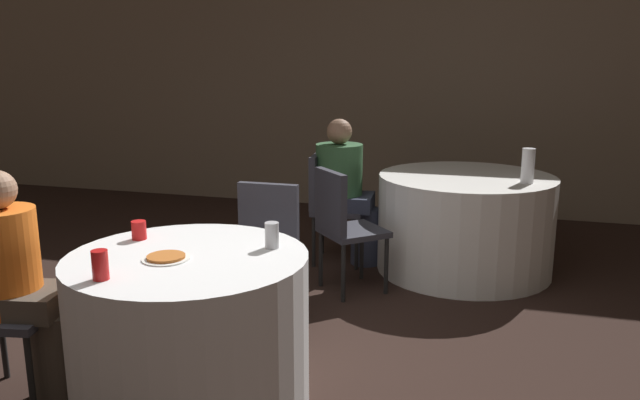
% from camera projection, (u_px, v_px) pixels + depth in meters
% --- Properties ---
extents(ground_plane, '(16.00, 16.00, 0.00)m').
position_uv_depth(ground_plane, '(214.00, 394.00, 3.07)').
color(ground_plane, black).
extents(wall_back, '(16.00, 0.06, 2.80)m').
position_uv_depth(wall_back, '(377.00, 78.00, 6.60)').
color(wall_back, gray).
rests_on(wall_back, ground_plane).
extents(table_near, '(1.10, 1.10, 0.75)m').
position_uv_depth(table_near, '(191.00, 332.00, 2.89)').
color(table_near, white).
rests_on(table_near, ground_plane).
extents(table_far, '(1.33, 1.33, 0.75)m').
position_uv_depth(table_far, '(465.00, 223.00, 4.79)').
color(table_far, white).
rests_on(table_far, ground_plane).
extents(chair_near_north, '(0.40, 0.41, 0.87)m').
position_uv_depth(chair_near_north, '(264.00, 243.00, 3.75)').
color(chair_near_north, '#383842').
rests_on(chair_near_north, ground_plane).
extents(chair_far_west, '(0.43, 0.43, 0.87)m').
position_uv_depth(chair_far_west, '(328.00, 198.00, 4.97)').
color(chair_far_west, '#383842').
rests_on(chair_far_west, ground_plane).
extents(chair_far_southwest, '(0.57, 0.57, 0.87)m').
position_uv_depth(chair_far_southwest, '(342.00, 220.00, 4.29)').
color(chair_far_southwest, '#383842').
rests_on(chair_far_southwest, ground_plane).
extents(person_green_jacket, '(0.52, 0.38, 1.15)m').
position_uv_depth(person_green_jacket, '(347.00, 190.00, 4.92)').
color(person_green_jacket, '#33384C').
rests_on(person_green_jacket, ground_plane).
extents(person_orange_shirt, '(0.49, 0.35, 1.12)m').
position_uv_depth(person_orange_shirt, '(23.00, 289.00, 2.91)').
color(person_orange_shirt, '#4C4238').
rests_on(person_orange_shirt, ground_plane).
extents(pizza_plate_near, '(0.21, 0.21, 0.02)m').
position_uv_depth(pizza_plate_near, '(166.00, 257.00, 2.75)').
color(pizza_plate_near, white).
rests_on(pizza_plate_near, table_near).
extents(soda_can_silver, '(0.07, 0.07, 0.12)m').
position_uv_depth(soda_can_silver, '(272.00, 235.00, 2.90)').
color(soda_can_silver, silver).
rests_on(soda_can_silver, table_near).
extents(soda_can_red, '(0.07, 0.07, 0.12)m').
position_uv_depth(soda_can_red, '(100.00, 265.00, 2.49)').
color(soda_can_red, red).
rests_on(soda_can_red, table_near).
extents(cup_near, '(0.07, 0.07, 0.09)m').
position_uv_depth(cup_near, '(139.00, 230.00, 3.05)').
color(cup_near, red).
rests_on(cup_near, table_near).
extents(bottle_far, '(0.09, 0.09, 0.25)m').
position_uv_depth(bottle_far, '(528.00, 166.00, 4.40)').
color(bottle_far, white).
rests_on(bottle_far, table_far).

